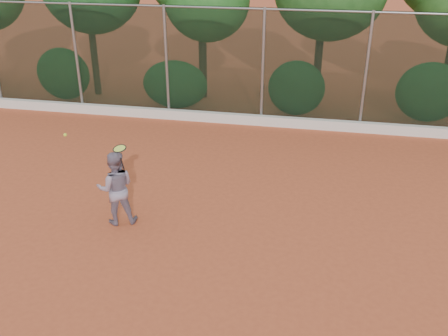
# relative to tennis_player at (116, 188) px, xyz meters

# --- Properties ---
(ground) EXTENTS (80.00, 80.00, 0.00)m
(ground) POSITION_rel_tennis_player_xyz_m (2.15, -0.60, -0.79)
(ground) COLOR #B84E2B
(ground) RESTS_ON ground
(concrete_curb) EXTENTS (24.00, 0.20, 0.30)m
(concrete_curb) POSITION_rel_tennis_player_xyz_m (2.15, 6.22, -0.64)
(concrete_curb) COLOR silver
(concrete_curb) RESTS_ON ground
(tennis_player) EXTENTS (0.93, 0.83, 1.58)m
(tennis_player) POSITION_rel_tennis_player_xyz_m (0.00, 0.00, 0.00)
(tennis_player) COLOR gray
(tennis_player) RESTS_ON ground
(chainlink_fence) EXTENTS (24.09, 0.09, 3.50)m
(chainlink_fence) POSITION_rel_tennis_player_xyz_m (2.15, 6.40, 1.07)
(chainlink_fence) COLOR black
(chainlink_fence) RESTS_ON ground
(tennis_racket) EXTENTS (0.35, 0.35, 0.53)m
(tennis_racket) POSITION_rel_tennis_player_xyz_m (0.23, -0.14, 0.91)
(tennis_racket) COLOR black
(tennis_racket) RESTS_ON ground
(tennis_ball_in_flight) EXTENTS (0.07, 0.07, 0.07)m
(tennis_ball_in_flight) POSITION_rel_tennis_player_xyz_m (-1.16, 0.37, 0.92)
(tennis_ball_in_flight) COLOR #D7F337
(tennis_ball_in_flight) RESTS_ON ground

